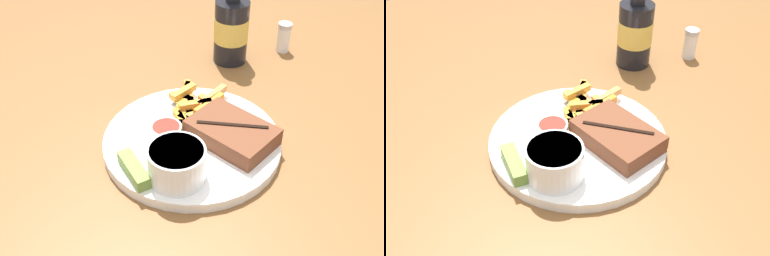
% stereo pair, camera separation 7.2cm
% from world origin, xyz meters
% --- Properties ---
extents(dining_table, '(1.55, 1.64, 0.78)m').
position_xyz_m(dining_table, '(0.00, 0.00, 0.72)').
color(dining_table, brown).
rests_on(dining_table, ground_plane).
extents(dinner_plate, '(0.29, 0.29, 0.02)m').
position_xyz_m(dinner_plate, '(0.00, 0.00, 0.79)').
color(dinner_plate, white).
rests_on(dinner_plate, dining_table).
extents(steak_portion, '(0.14, 0.10, 0.03)m').
position_xyz_m(steak_portion, '(0.05, 0.03, 0.81)').
color(steak_portion, brown).
rests_on(steak_portion, dinner_plate).
extents(fries_pile, '(0.13, 0.14, 0.02)m').
position_xyz_m(fries_pile, '(-0.04, 0.06, 0.80)').
color(fries_pile, gold).
rests_on(fries_pile, dinner_plate).
extents(coleslaw_cup, '(0.09, 0.09, 0.05)m').
position_xyz_m(coleslaw_cup, '(0.04, -0.08, 0.83)').
color(coleslaw_cup, white).
rests_on(coleslaw_cup, dinner_plate).
extents(dipping_sauce_cup, '(0.05, 0.05, 0.02)m').
position_xyz_m(dipping_sauce_cup, '(-0.03, -0.03, 0.81)').
color(dipping_sauce_cup, silver).
rests_on(dipping_sauce_cup, dinner_plate).
extents(pickle_spear, '(0.08, 0.05, 0.02)m').
position_xyz_m(pickle_spear, '(-0.02, -0.12, 0.81)').
color(pickle_spear, olive).
rests_on(pickle_spear, dinner_plate).
extents(fork_utensil, '(0.12, 0.08, 0.00)m').
position_xyz_m(fork_utensil, '(-0.06, 0.04, 0.80)').
color(fork_utensil, '#B7B7BC').
rests_on(fork_utensil, dinner_plate).
extents(beer_bottle, '(0.07, 0.07, 0.21)m').
position_xyz_m(beer_bottle, '(-0.11, 0.27, 0.85)').
color(beer_bottle, black).
rests_on(beer_bottle, dining_table).
extents(salt_shaker, '(0.03, 0.03, 0.07)m').
position_xyz_m(salt_shaker, '(-0.04, 0.37, 0.81)').
color(salt_shaker, white).
rests_on(salt_shaker, dining_table).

